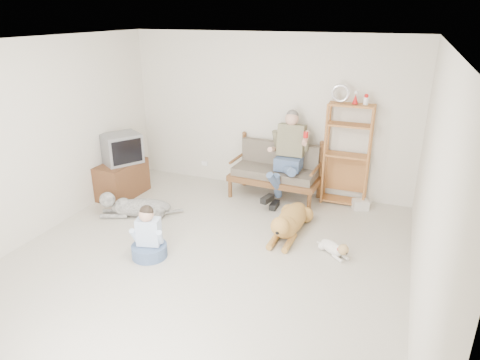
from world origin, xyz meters
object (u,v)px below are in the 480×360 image
at_px(loveseat, 276,170).
at_px(golden_retriever, 289,222).
at_px(tv_stand, 122,179).
at_px(etagere, 347,154).

distance_m(loveseat, golden_retriever, 1.39).
relative_size(tv_stand, golden_retriever, 0.61).
height_order(tv_stand, golden_retriever, tv_stand).
bearing_deg(loveseat, tv_stand, -156.29).
relative_size(loveseat, tv_stand, 1.65).
bearing_deg(golden_retriever, tv_stand, 176.04).
bearing_deg(tv_stand, etagere, 19.96).
height_order(etagere, tv_stand, etagere).
relative_size(etagere, tv_stand, 2.12).
xyz_separation_m(loveseat, etagere, (1.14, 0.14, 0.37)).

